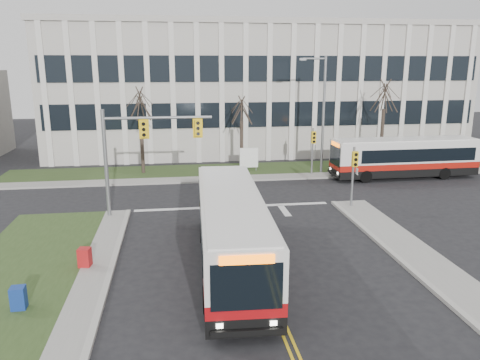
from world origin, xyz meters
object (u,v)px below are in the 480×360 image
bus_cross (404,159)px  newspaper_box_blue (19,299)px  bus_main (231,232)px  directory_sign (249,158)px  streetlight (322,109)px  newspaper_box_red (85,259)px

bus_cross → newspaper_box_blue: (-23.22, -17.24, -1.02)m
bus_main → newspaper_box_blue: 8.51m
directory_sign → bus_main: size_ratio=0.17×
streetlight → bus_cross: bearing=-19.9°
bus_main → directory_sign: bearing=81.0°
bus_main → newspaper_box_red: bearing=176.5°
streetlight → directory_sign: 6.96m
bus_main → newspaper_box_red: (-6.29, 0.65, -1.11)m
directory_sign → newspaper_box_blue: directory_sign is taller
streetlight → bus_cross: 7.44m
newspaper_box_blue → newspaper_box_red: same height
bus_main → bus_cross: size_ratio=1.06×
directory_sign → bus_main: 18.38m
bus_cross → newspaper_box_red: 25.62m
streetlight → newspaper_box_blue: streetlight is taller
streetlight → bus_main: (-9.17, -16.72, -3.61)m
bus_cross → newspaper_box_red: (-21.52, -13.86, -1.02)m
bus_cross → directory_sign: bearing=-107.8°
streetlight → directory_sign: streetlight is taller
bus_cross → newspaper_box_red: bearing=-58.2°
streetlight → bus_cross: (6.06, -2.20, -3.70)m
directory_sign → newspaper_box_blue: size_ratio=2.11×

